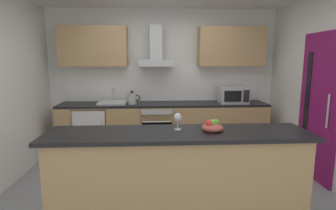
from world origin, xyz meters
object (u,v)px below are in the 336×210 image
fruit_bowl (212,127)px  sink (113,102)px  oven (157,127)px  microwave (233,95)px  kettle (132,98)px  refrigerator (93,130)px  range_hood (156,53)px  wine_glass (178,118)px

fruit_bowl → sink: bearing=121.8°
oven → microwave: size_ratio=1.60×
oven → microwave: microwave is taller
oven → microwave: 1.51m
sink → fruit_bowl: sink is taller
kettle → refrigerator: bearing=177.5°
oven → refrigerator: 1.15m
sink → range_hood: (0.78, 0.12, 0.86)m
microwave → sink: bearing=179.0°
kettle → fruit_bowl: size_ratio=1.31×
refrigerator → fruit_bowl: fruit_bowl is taller
kettle → fruit_bowl: bearing=-65.0°
refrigerator → range_hood: range_hood is taller
wine_glass → fruit_bowl: bearing=-12.3°
kettle → oven: bearing=4.5°
oven → wine_glass: 2.15m
oven → refrigerator: (-1.15, -0.00, -0.03)m
refrigerator → fruit_bowl: size_ratio=3.86×
refrigerator → kettle: kettle is taller
sink → kettle: sink is taller
range_hood → wine_glass: 2.30m
range_hood → oven: bearing=-90.0°
oven → sink: size_ratio=1.60×
oven → range_hood: 1.33m
kettle → wine_glass: (0.63, -2.02, 0.07)m
refrigerator → microwave: microwave is taller
kettle → fruit_bowl: 2.31m
refrigerator → kettle: (0.72, -0.03, 0.58)m
kettle → wine_glass: size_ratio=1.62×
microwave → fruit_bowl: bearing=-111.8°
oven → fruit_bowl: 2.26m
kettle → wine_glass: bearing=-72.7°
oven → fruit_bowl: (0.55, -2.13, 0.54)m
wine_glass → refrigerator: bearing=123.3°
wine_glass → fruit_bowl: (0.35, -0.08, -0.08)m
oven → fruit_bowl: bearing=-75.6°
oven → microwave: bearing=-1.2°
sink → microwave: bearing=-1.0°
kettle → range_hood: size_ratio=0.40×
kettle → range_hood: (0.43, 0.16, 0.78)m
refrigerator → fruit_bowl: 2.78m
kettle → microwave: bearing=0.2°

